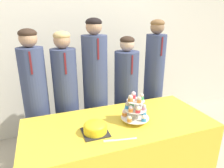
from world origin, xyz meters
name	(u,v)px	position (x,y,z in m)	size (l,w,h in m)	color
wall_back	(84,39)	(0.00, 1.71, 1.35)	(9.00, 0.06, 2.70)	beige
table	(119,154)	(0.00, 0.38, 0.36)	(1.75, 0.77, 0.72)	yellow
round_cake	(95,127)	(-0.26, 0.29, 0.77)	(0.21, 0.21, 0.11)	#232328
cake_knife	(115,140)	(-0.15, 0.13, 0.72)	(0.27, 0.07, 0.01)	silver
cupcake_stand	(135,108)	(0.14, 0.35, 0.85)	(0.26, 0.26, 0.28)	silver
student_0	(37,105)	(-0.72, 1.00, 0.75)	(0.26, 0.27, 1.55)	#384266
student_1	(67,102)	(-0.40, 1.00, 0.73)	(0.27, 0.27, 1.51)	#384266
student_2	(96,94)	(-0.05, 1.00, 0.78)	(0.29, 0.29, 1.64)	#384266
student_3	(126,97)	(0.34, 1.00, 0.68)	(0.29, 0.30, 1.44)	#384266
student_4	(153,86)	(0.73, 1.00, 0.78)	(0.25, 0.26, 1.62)	#384266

